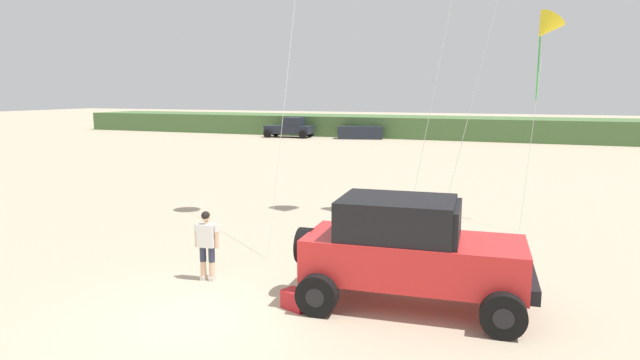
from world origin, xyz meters
TOP-DOWN VIEW (x-y plane):
  - ground_plane at (0.00, 0.00)m, footprint 220.00×220.00m
  - dune_ridge at (1.88, 45.61)m, footprint 90.00×7.27m
  - jeep at (3.64, 2.15)m, footprint 4.94×2.73m
  - person_watching at (-1.11, 1.94)m, footprint 0.62×0.35m
  - cooler_box at (1.52, 1.14)m, footprint 0.65×0.54m
  - distant_pickup at (-16.54, 40.21)m, footprint 4.70×2.60m
  - distant_sedan at (-9.58, 41.10)m, footprint 4.49×2.68m
  - kite_white_parafoil at (6.01, 10.92)m, footprint 1.44×2.22m

SIDE VIEW (x-z plane):
  - ground_plane at x=0.00m, z-range 0.00..0.00m
  - cooler_box at x=1.52m, z-range 0.00..0.38m
  - distant_sedan at x=-9.58m, z-range 0.00..1.20m
  - person_watching at x=-1.11m, z-range 0.10..1.77m
  - distant_pickup at x=-16.54m, z-range -0.05..1.93m
  - dune_ridge at x=1.88m, z-range 0.00..2.00m
  - jeep at x=3.64m, z-range 0.07..2.33m
  - kite_white_parafoil at x=6.01m, z-range 2.92..9.95m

